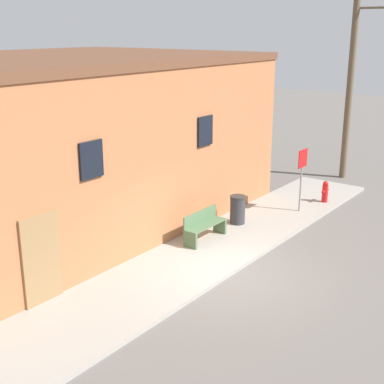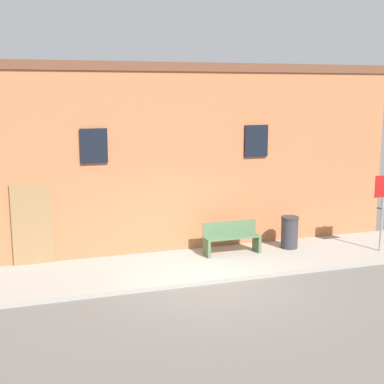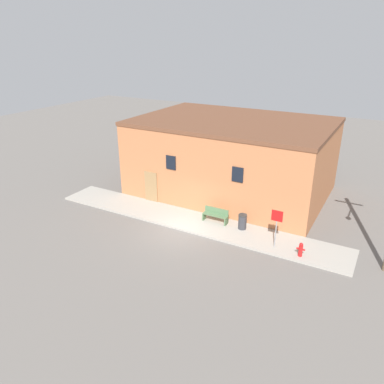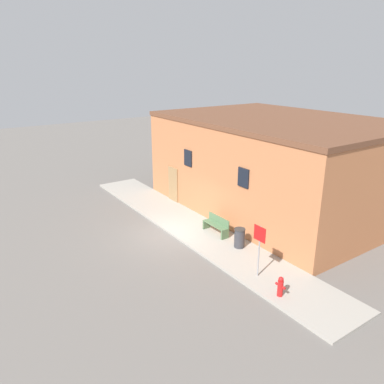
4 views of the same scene
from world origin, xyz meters
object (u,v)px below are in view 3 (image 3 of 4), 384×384
Objects in this scene: stop_sign at (277,222)px; trash_bin at (242,222)px; fire_hydrant at (301,249)px; bench at (216,215)px.

stop_sign is 2.72m from trash_bin.
bench is at bearing 166.09° from fire_hydrant.
trash_bin reaches higher than fire_hydrant.
trash_bin is (-3.73, 1.32, 0.07)m from fire_hydrant.
stop_sign reaches higher than bench.
trash_bin is at bearing 155.25° from stop_sign.
stop_sign is 1.37× the size of bench.
stop_sign is 4.32m from bench.
stop_sign is at bearing -15.09° from bench.
stop_sign is at bearing -24.75° from trash_bin.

